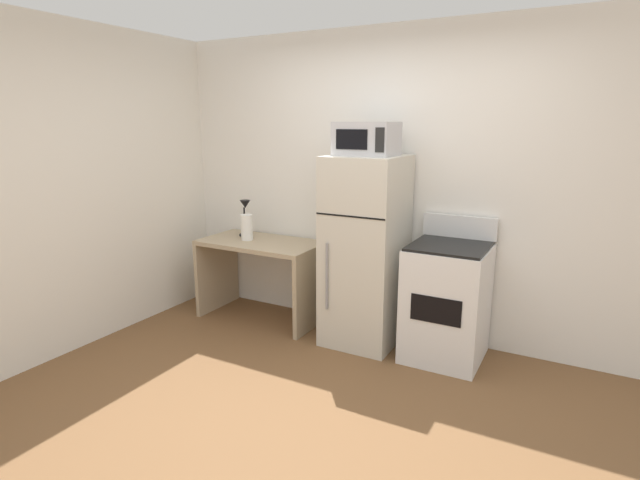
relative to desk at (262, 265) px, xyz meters
name	(u,v)px	position (x,y,z in m)	size (l,w,h in m)	color
ground_plane	(299,422)	(1.20, -1.32, -0.52)	(12.00, 12.00, 0.00)	brown
wall_back_white	(400,185)	(1.20, 0.38, 0.78)	(5.00, 0.10, 2.60)	white
wall_left_brick	(53,192)	(-1.00, -1.32, 0.78)	(0.10, 4.00, 2.60)	silver
desk	(262,265)	(0.00, 0.00, 0.00)	(1.13, 0.61, 0.75)	tan
desk_lamp	(245,212)	(-0.24, 0.09, 0.47)	(0.14, 0.12, 0.35)	black
paper_towel_roll	(247,227)	(-0.14, -0.02, 0.35)	(0.11, 0.11, 0.24)	white
refrigerator	(365,251)	(1.05, 0.00, 0.26)	(0.59, 0.64, 1.57)	beige
microwave	(367,139)	(1.05, -0.03, 1.18)	(0.46, 0.35, 0.26)	#B7B7BC
oven_range	(446,301)	(1.75, 0.01, -0.05)	(0.58, 0.61, 1.10)	white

